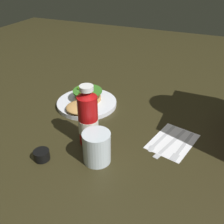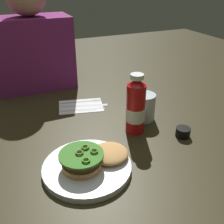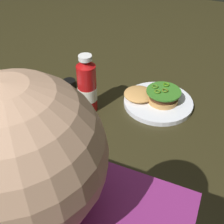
{
  "view_description": "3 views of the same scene",
  "coord_description": "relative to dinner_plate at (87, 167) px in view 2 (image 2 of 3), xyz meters",
  "views": [
    {
      "loc": [
        0.75,
        0.36,
        0.55
      ],
      "look_at": [
        0.01,
        0.05,
        0.06
      ],
      "focal_mm": 41.06,
      "sensor_mm": 36.0,
      "label": 1
    },
    {
      "loc": [
        -0.26,
        -0.68,
        0.51
      ],
      "look_at": [
        0.05,
        0.04,
        0.08
      ],
      "focal_mm": 41.78,
      "sensor_mm": 36.0,
      "label": 2
    },
    {
      "loc": [
        -0.27,
        0.71,
        0.62
      ],
      "look_at": [
        0.01,
        0.08,
        0.08
      ],
      "focal_mm": 44.26,
      "sensor_mm": 36.0,
      "label": 3
    }
  ],
  "objects": [
    {
      "name": "ground_plane",
      "position": [
        0.09,
        0.12,
        -0.01
      ],
      "size": [
        3.0,
        3.0,
        0.0
      ],
      "primitive_type": "plane",
      "color": "#2D2814"
    },
    {
      "name": "dinner_plate",
      "position": [
        0.0,
        0.0,
        0.0
      ],
      "size": [
        0.26,
        0.26,
        0.02
      ],
      "primitive_type": "cylinder",
      "color": "white",
      "rests_on": "ground_plane"
    },
    {
      "name": "burger_sandwich",
      "position": [
        0.02,
        0.0,
        0.03
      ],
      "size": [
        0.21,
        0.13,
        0.05
      ],
      "color": "tan",
      "rests_on": "dinner_plate"
    },
    {
      "name": "ketchup_bottle",
      "position": [
        0.22,
        0.13,
        0.09
      ],
      "size": [
        0.07,
        0.07,
        0.22
      ],
      "color": "#B41012",
      "rests_on": "ground_plane"
    },
    {
      "name": "water_glass",
      "position": [
        0.3,
        0.2,
        0.04
      ],
      "size": [
        0.09,
        0.09,
        0.1
      ],
      "primitive_type": "cylinder",
      "color": "silver",
      "rests_on": "ground_plane"
    },
    {
      "name": "condiment_cup",
      "position": [
        0.36,
        0.03,
        0.01
      ],
      "size": [
        0.05,
        0.05,
        0.03
      ],
      "primitive_type": "cylinder",
      "color": "black",
      "rests_on": "ground_plane"
    },
    {
      "name": "napkin",
      "position": [
        0.11,
        0.4,
        -0.01
      ],
      "size": [
        0.21,
        0.17,
        0.0
      ],
      "primitive_type": "cube",
      "rotation": [
        0.0,
        0.0,
        -0.24
      ],
      "color": "white",
      "rests_on": "ground_plane"
    },
    {
      "name": "spoon_utensil",
      "position": [
        0.13,
        0.35,
        -0.0
      ],
      "size": [
        0.18,
        0.06,
        0.0
      ],
      "color": "silver",
      "rests_on": "napkin"
    },
    {
      "name": "butter_knife",
      "position": [
        0.13,
        0.39,
        -0.0
      ],
      "size": [
        0.2,
        0.08,
        0.0
      ],
      "color": "silver",
      "rests_on": "napkin"
    },
    {
      "name": "fork_utensil",
      "position": [
        0.13,
        0.43,
        -0.0
      ],
      "size": [
        0.18,
        0.05,
        0.0
      ],
      "color": "silver",
      "rests_on": "napkin"
    },
    {
      "name": "diner_person",
      "position": [
        -0.02,
        0.69,
        0.2
      ],
      "size": [
        0.35,
        0.19,
        0.5
      ],
      "color": "#772366",
      "rests_on": "ground_plane"
    }
  ]
}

